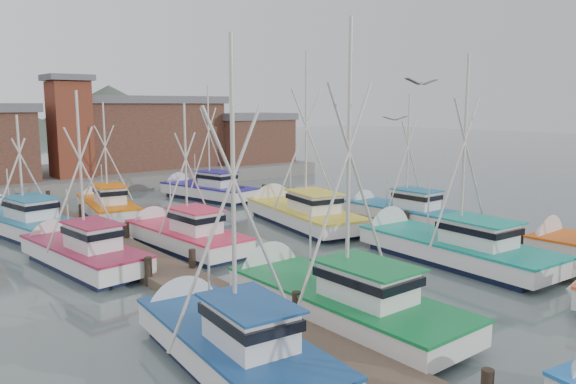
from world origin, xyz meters
TOP-DOWN VIEW (x-y plane):
  - ground at (0.00, 0.00)m, footprint 260.00×260.00m
  - dock_left at (-7.00, 4.04)m, footprint 2.30×46.00m
  - dock_right at (7.00, 4.04)m, footprint 2.30×46.00m
  - quay at (0.00, 37.00)m, footprint 44.00×16.00m
  - shed_center at (6.00, 37.00)m, footprint 14.84×9.54m
  - shed_right at (17.00, 34.00)m, footprint 8.48×6.36m
  - lookout_tower at (-2.00, 33.00)m, footprint 3.60×3.60m
  - boat_4 at (-4.52, -2.05)m, footprint 4.35×9.89m
  - boat_5 at (4.61, -0.17)m, footprint 4.23×10.39m
  - boat_6 at (-9.29, -2.80)m, footprint 3.93×8.79m
  - boat_8 at (-4.10, 9.63)m, footprint 3.26×8.69m
  - boat_9 at (4.41, 10.41)m, footprint 5.04×10.74m
  - boat_10 at (-9.29, 9.51)m, footprint 3.53×8.67m
  - boat_11 at (9.38, 6.84)m, footprint 3.47×8.39m
  - boat_12 at (-4.02, 20.12)m, footprint 3.80×8.61m
  - boat_13 at (4.62, 22.36)m, footprint 4.48×9.30m
  - boat_14 at (-9.73, 18.50)m, footprint 4.64×9.91m
  - gull_near at (-3.60, -4.90)m, footprint 1.55×0.64m
  - gull_far at (2.52, 1.36)m, footprint 1.54×0.60m

SIDE VIEW (x-z plane):
  - ground at x=0.00m, z-range 0.00..0.00m
  - dock_left at x=-7.00m, z-range -0.54..0.96m
  - dock_right at x=7.00m, z-range -0.54..0.96m
  - quay at x=0.00m, z-range 0.00..1.20m
  - boat_14 at x=-9.73m, z-range -3.11..4.47m
  - boat_8 at x=-4.10m, z-range -3.35..4.70m
  - boat_12 at x=-4.02m, z-range -3.37..4.72m
  - boat_11 at x=9.38m, z-range -3.61..4.98m
  - boat_10 at x=-9.29m, z-range -3.60..4.96m
  - boat_13 at x=4.62m, z-range -4.10..5.47m
  - boat_5 at x=4.61m, z-range -4.54..5.91m
  - boat_6 at x=-9.29m, z-range -4.20..5.57m
  - boat_4 at x=-4.52m, z-range -4.76..6.14m
  - boat_9 at x=4.41m, z-range -4.95..6.33m
  - shed_right at x=17.00m, z-range 1.24..6.44m
  - shed_center at x=6.00m, z-range 1.24..8.14m
  - lookout_tower at x=-2.00m, z-range 1.30..9.80m
  - gull_far at x=2.52m, z-range 6.52..6.76m
  - gull_near at x=-3.60m, z-range 7.80..8.04m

